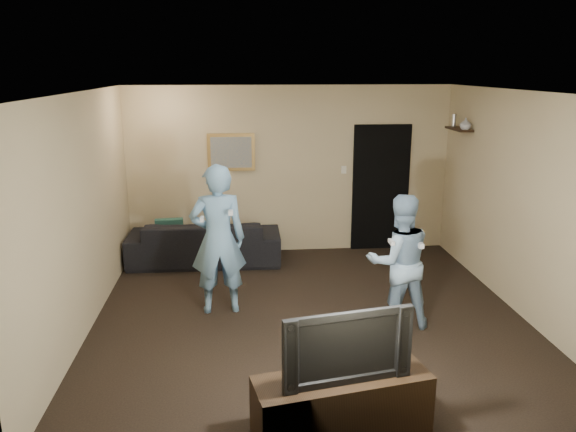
{
  "coord_description": "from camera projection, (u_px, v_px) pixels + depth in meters",
  "views": [
    {
      "loc": [
        -0.81,
        -6.09,
        2.85
      ],
      "look_at": [
        -0.23,
        0.3,
        1.15
      ],
      "focal_mm": 35.0,
      "sensor_mm": 36.0,
      "label": 1
    }
  ],
  "objects": [
    {
      "name": "wall_front",
      "position": [
        356.0,
        297.0,
        3.92
      ],
      "size": [
        5.0,
        0.04,
        2.6
      ],
      "primitive_type": "cube",
      "color": "tan",
      "rests_on": "ground"
    },
    {
      "name": "wall_back",
      "position": [
        290.0,
        170.0,
        8.73
      ],
      "size": [
        5.0,
        0.04,
        2.6
      ],
      "primitive_type": "cube",
      "color": "tan",
      "rests_on": "ground"
    },
    {
      "name": "wall_right",
      "position": [
        523.0,
        205.0,
        6.55
      ],
      "size": [
        0.04,
        5.0,
        2.6
      ],
      "primitive_type": "cube",
      "color": "tan",
      "rests_on": "ground"
    },
    {
      "name": "doorway",
      "position": [
        381.0,
        188.0,
        8.91
      ],
      "size": [
        0.9,
        0.06,
        2.0
      ],
      "primitive_type": "cube",
      "color": "black",
      "rests_on": "ground"
    },
    {
      "name": "painting_frame",
      "position": [
        231.0,
        152.0,
        8.55
      ],
      "size": [
        0.72,
        0.05,
        0.57
      ],
      "primitive_type": "cube",
      "color": "olive",
      "rests_on": "wall_back"
    },
    {
      "name": "wall_left",
      "position": [
        83.0,
        215.0,
        6.11
      ],
      "size": [
        0.04,
        5.0,
        2.6
      ],
      "primitive_type": "cube",
      "color": "tan",
      "rests_on": "ground"
    },
    {
      "name": "sofa",
      "position": [
        205.0,
        241.0,
        8.41
      ],
      "size": [
        2.26,
        0.92,
        0.66
      ],
      "primitive_type": "imported",
      "rotation": [
        0.0,
        0.0,
        3.12
      ],
      "color": "black",
      "rests_on": "ground"
    },
    {
      "name": "wall_shelf",
      "position": [
        459.0,
        129.0,
        8.09
      ],
      "size": [
        0.2,
        0.6,
        0.03
      ],
      "primitive_type": "cube",
      "color": "black",
      "rests_on": "wall_right"
    },
    {
      "name": "painting_canvas",
      "position": [
        231.0,
        152.0,
        8.53
      ],
      "size": [
        0.62,
        0.01,
        0.47
      ],
      "primitive_type": "cube",
      "color": "slate",
      "rests_on": "painting_frame"
    },
    {
      "name": "throw_pillow",
      "position": [
        170.0,
        232.0,
        8.33
      ],
      "size": [
        0.42,
        0.18,
        0.41
      ],
      "primitive_type": "cube",
      "rotation": [
        0.0,
        0.0,
        0.12
      ],
      "color": "#16433A",
      "rests_on": "sofa"
    },
    {
      "name": "shelf_figurine",
      "position": [
        454.0,
        120.0,
        8.27
      ],
      "size": [
        0.06,
        0.06,
        0.18
      ],
      "primitive_type": "cylinder",
      "color": "silver",
      "rests_on": "wall_shelf"
    },
    {
      "name": "light_switch",
      "position": [
        344.0,
        170.0,
        8.78
      ],
      "size": [
        0.08,
        0.02,
        0.12
      ],
      "primitive_type": "cube",
      "color": "silver",
      "rests_on": "wall_back"
    },
    {
      "name": "tv_console",
      "position": [
        342.0,
        405.0,
        4.46
      ],
      "size": [
        1.46,
        0.71,
        0.5
      ],
      "primitive_type": "cube",
      "rotation": [
        0.0,
        0.0,
        0.19
      ],
      "color": "black",
      "rests_on": "ground"
    },
    {
      "name": "wii_player_right",
      "position": [
        399.0,
        261.0,
        6.23
      ],
      "size": [
        0.77,
        0.61,
        1.53
      ],
      "color": "#89AAC8",
      "rests_on": "ground"
    },
    {
      "name": "wii_player_left",
      "position": [
        218.0,
        239.0,
        6.58
      ],
      "size": [
        0.69,
        0.53,
        1.8
      ],
      "color": "#6F9BC0",
      "rests_on": "ground"
    },
    {
      "name": "ceiling",
      "position": [
        312.0,
        92.0,
        5.99
      ],
      "size": [
        5.0,
        5.0,
        0.04
      ],
      "primitive_type": "cube",
      "color": "silver",
      "rests_on": "wall_back"
    },
    {
      "name": "shelf_vase",
      "position": [
        466.0,
        124.0,
        7.85
      ],
      "size": [
        0.19,
        0.19,
        0.17
      ],
      "primitive_type": "imported",
      "rotation": [
        0.0,
        0.0,
        -0.19
      ],
      "color": "#AEAEB3",
      "rests_on": "wall_shelf"
    },
    {
      "name": "ground",
      "position": [
        309.0,
        315.0,
        6.66
      ],
      "size": [
        5.0,
        5.0,
        0.0
      ],
      "primitive_type": "plane",
      "color": "black",
      "rests_on": "ground"
    },
    {
      "name": "television",
      "position": [
        343.0,
        343.0,
        4.32
      ],
      "size": [
        1.04,
        0.33,
        0.6
      ],
      "primitive_type": "imported",
      "rotation": [
        0.0,
        0.0,
        0.19
      ],
      "color": "black",
      "rests_on": "tv_console"
    }
  ]
}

